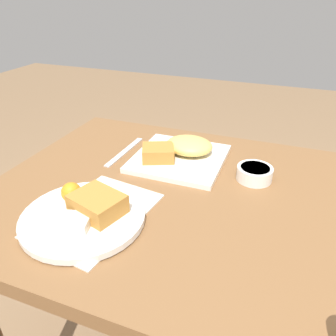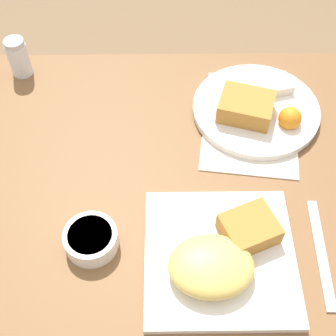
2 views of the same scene
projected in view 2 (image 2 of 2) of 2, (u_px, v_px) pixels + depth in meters
ground_plane at (179, 325)px, 1.45m from camera, size 8.00×8.00×0.00m
dining_table at (185, 216)px, 0.92m from camera, size 0.89×0.71×0.77m
menu_card at (250, 122)px, 0.92m from camera, size 0.21×0.28×0.00m
plate_square_near at (221, 256)px, 0.73m from camera, size 0.24×0.24×0.06m
plate_oval_far at (256, 107)px, 0.92m from camera, size 0.25×0.25×0.05m
sauce_ramekin at (91, 239)px, 0.75m from camera, size 0.09×0.09×0.03m
salt_shaker at (19, 59)px, 0.98m from camera, size 0.04×0.04×0.08m
butter_knife at (321, 253)px, 0.75m from camera, size 0.02×0.20×0.00m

